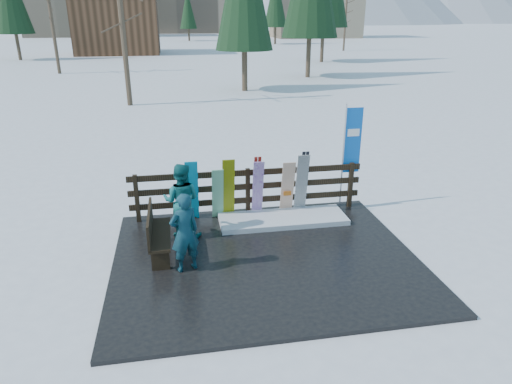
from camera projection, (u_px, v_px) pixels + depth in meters
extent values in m
plane|color=white|center=(265.00, 260.00, 9.18)|extent=(700.00, 700.00, 0.00)
cube|color=black|center=(265.00, 259.00, 9.17)|extent=(6.00, 5.00, 0.08)
cube|color=black|center=(137.00, 199.00, 10.54)|extent=(0.10, 0.10, 1.15)
cube|color=black|center=(193.00, 195.00, 10.75)|extent=(0.10, 0.10, 1.15)
cube|color=black|center=(248.00, 191.00, 10.96)|extent=(0.10, 0.10, 1.15)
cube|color=black|center=(300.00, 188.00, 11.18)|extent=(0.10, 0.10, 1.15)
cube|color=black|center=(350.00, 185.00, 11.39)|extent=(0.10, 0.10, 1.15)
cube|color=black|center=(248.00, 200.00, 11.04)|extent=(5.60, 0.05, 0.14)
cube|color=black|center=(248.00, 187.00, 10.92)|extent=(5.60, 0.05, 0.14)
cube|color=black|center=(248.00, 173.00, 10.79)|extent=(5.60, 0.05, 0.14)
cube|color=white|center=(283.00, 219.00, 10.72)|extent=(2.97, 1.00, 0.12)
cube|color=black|center=(160.00, 234.00, 9.09)|extent=(0.40, 1.50, 0.06)
cube|color=black|center=(161.00, 259.00, 8.62)|extent=(0.34, 0.06, 0.45)
cube|color=black|center=(161.00, 232.00, 9.72)|extent=(0.34, 0.06, 0.45)
cube|color=black|center=(150.00, 223.00, 8.96)|extent=(0.05, 1.50, 0.50)
cube|color=#0898BF|center=(192.00, 191.00, 10.47)|extent=(0.29, 0.40, 1.52)
cube|color=silver|center=(218.00, 194.00, 10.61)|extent=(0.27, 0.36, 1.29)
cube|color=#E4E800|center=(228.00, 189.00, 10.61)|extent=(0.28, 0.35, 1.51)
cube|color=white|center=(258.00, 189.00, 10.74)|extent=(0.25, 0.35, 1.43)
cube|color=black|center=(301.00, 184.00, 10.90)|extent=(0.29, 0.29, 1.52)
cube|color=white|center=(287.00, 188.00, 10.87)|extent=(0.31, 0.31, 1.37)
cube|color=maroon|center=(255.00, 186.00, 10.78)|extent=(0.08, 0.27, 1.51)
cube|color=maroon|center=(259.00, 186.00, 10.80)|extent=(0.07, 0.27, 1.51)
cube|color=black|center=(301.00, 182.00, 10.96)|extent=(0.08, 0.27, 1.58)
cube|color=black|center=(305.00, 182.00, 10.97)|extent=(0.08, 0.27, 1.58)
cylinder|color=silver|center=(343.00, 157.00, 11.13)|extent=(0.04, 0.04, 2.60)
cube|color=blue|center=(353.00, 141.00, 11.03)|extent=(0.42, 0.02, 1.60)
imported|color=#155457|center=(185.00, 233.00, 8.43)|extent=(0.66, 0.55, 1.56)
imported|color=#14686A|center=(182.00, 201.00, 9.74)|extent=(0.95, 0.82, 1.66)
cube|color=tan|center=(316.00, 3.00, 98.74)|extent=(18.00, 12.00, 14.00)
cube|color=brown|center=(117.00, 20.00, 56.88)|extent=(10.00, 8.00, 8.00)
cylinder|color=#382B1E|center=(120.00, 0.00, 23.11)|extent=(0.28, 0.28, 10.64)
cone|color=black|center=(244.00, 7.00, 28.01)|extent=(3.67, 3.67, 10.20)
cylinder|color=#382B1E|center=(50.00, 10.00, 36.76)|extent=(0.28, 0.28, 9.99)
cone|color=black|center=(11.00, 6.00, 48.28)|extent=(3.95, 3.95, 10.96)
cylinder|color=#382B1E|center=(346.00, 16.00, 61.64)|extent=(0.28, 0.28, 8.97)
cone|color=black|center=(135.00, 5.00, 61.12)|extent=(4.23, 4.23, 11.75)
cone|color=black|center=(275.00, 10.00, 75.89)|extent=(3.94, 3.94, 10.96)
cone|color=black|center=(188.00, 16.00, 85.90)|extent=(3.19, 3.19, 8.87)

